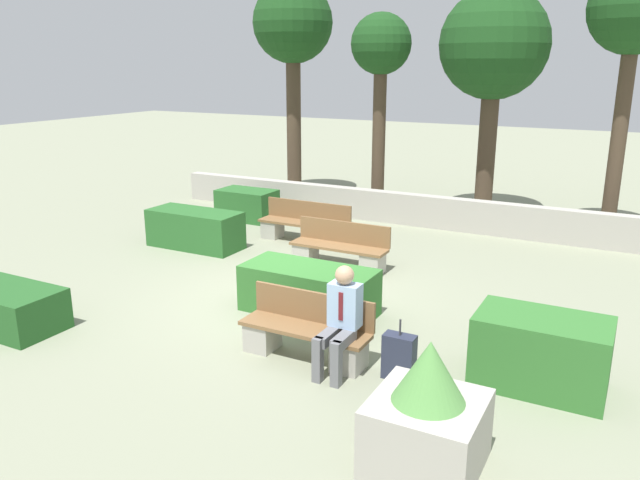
{
  "coord_description": "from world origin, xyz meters",
  "views": [
    {
      "loc": [
        4.86,
        -7.94,
        3.62
      ],
      "look_at": [
        0.39,
        0.5,
        0.9
      ],
      "focal_mm": 35.0,
      "sensor_mm": 36.0,
      "label": 1
    }
  ],
  "objects": [
    {
      "name": "hedge_block_near_right",
      "position": [
        -3.08,
        1.65,
        0.38
      ],
      "size": [
        1.93,
        0.81,
        0.76
      ],
      "color": "#286028",
      "rests_on": "ground_plane"
    },
    {
      "name": "suitcase",
      "position": [
        2.55,
        -1.59,
        0.28
      ],
      "size": [
        0.38,
        0.2,
        0.76
      ],
      "color": "#282D42",
      "rests_on": "ground_plane"
    },
    {
      "name": "bench_left_side",
      "position": [
        -1.33,
        3.04,
        0.32
      ],
      "size": [
        1.97,
        0.49,
        0.82
      ],
      "rotation": [
        0.0,
        0.0,
        -0.01
      ],
      "color": "brown",
      "rests_on": "ground_plane"
    },
    {
      "name": "hedge_block_near_left",
      "position": [
        -3.47,
        4.08,
        0.36
      ],
      "size": [
        1.35,
        0.81,
        0.72
      ],
      "color": "#286028",
      "rests_on": "ground_plane"
    },
    {
      "name": "person_seated_man",
      "position": [
        1.86,
        -1.75,
        0.73
      ],
      "size": [
        0.38,
        0.64,
        1.32
      ],
      "color": "slate",
      "rests_on": "ground_plane"
    },
    {
      "name": "hedge_block_mid_right",
      "position": [
        -2.91,
        -2.76,
        0.29
      ],
      "size": [
        1.68,
        0.88,
        0.58
      ],
      "color": "#235623",
      "rests_on": "ground_plane"
    },
    {
      "name": "bench_right_side",
      "position": [
        0.08,
        1.85,
        0.31
      ],
      "size": [
        1.82,
        0.48,
        0.82
      ],
      "rotation": [
        0.0,
        0.0,
        0.03
      ],
      "color": "brown",
      "rests_on": "ground_plane"
    },
    {
      "name": "hedge_block_far_left",
      "position": [
        4.05,
        -1.0,
        0.42
      ],
      "size": [
        1.47,
        0.88,
        0.85
      ],
      "color": "#33702D",
      "rests_on": "ground_plane"
    },
    {
      "name": "perimeter_wall",
      "position": [
        0.0,
        5.45,
        0.36
      ],
      "size": [
        12.27,
        0.3,
        0.72
      ],
      "color": "#ADA89E",
      "rests_on": "ground_plane"
    },
    {
      "name": "tree_center_right",
      "position": [
        1.41,
        7.11,
        3.95
      ],
      "size": [
        2.51,
        2.51,
        5.29
      ],
      "color": "#473828",
      "rests_on": "ground_plane"
    },
    {
      "name": "tree_leftmost",
      "position": [
        -3.82,
        6.93,
        4.47
      ],
      "size": [
        2.1,
        2.1,
        5.69
      ],
      "color": "#473828",
      "rests_on": "ground_plane"
    },
    {
      "name": "planter_corner_left",
      "position": [
        3.37,
        -3.05,
        0.52
      ],
      "size": [
        1.0,
        1.0,
        1.26
      ],
      "color": "#ADA89E",
      "rests_on": "ground_plane"
    },
    {
      "name": "bench_front",
      "position": [
        1.31,
        -1.62,
        0.31
      ],
      "size": [
        1.71,
        0.48,
        0.82
      ],
      "color": "brown",
      "rests_on": "ground_plane"
    },
    {
      "name": "tree_rightmost",
      "position": [
        4.25,
        6.6,
        4.52
      ],
      "size": [
        1.85,
        1.85,
        5.6
      ],
      "color": "#473828",
      "rests_on": "ground_plane"
    },
    {
      "name": "hedge_block_mid_left",
      "position": [
        0.63,
        -0.3,
        0.35
      ],
      "size": [
        2.0,
        0.88,
        0.71
      ],
      "color": "#33702D",
      "rests_on": "ground_plane"
    },
    {
      "name": "tree_center_left",
      "position": [
        -1.12,
        6.47,
        3.81
      ],
      "size": [
        1.45,
        1.45,
        4.78
      ],
      "color": "#473828",
      "rests_on": "ground_plane"
    },
    {
      "name": "ground_plane",
      "position": [
        0.0,
        0.0,
        0.0
      ],
      "size": [
        60.0,
        60.0,
        0.0
      ],
      "primitive_type": "plane",
      "color": "gray"
    }
  ]
}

